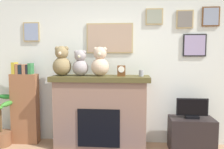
% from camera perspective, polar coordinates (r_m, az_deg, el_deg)
% --- Properties ---
extents(back_wall, '(5.20, 0.15, 2.60)m').
position_cam_1_polar(back_wall, '(3.88, 1.11, 1.96)').
color(back_wall, silver).
rests_on(back_wall, ground_plane).
extents(fireplace, '(1.59, 0.52, 1.18)m').
position_cam_1_polar(fireplace, '(3.72, -2.92, -9.30)').
color(fireplace, '#8A6653').
rests_on(fireplace, ground_plane).
extents(bookshelf, '(0.45, 0.16, 1.39)m').
position_cam_1_polar(bookshelf, '(4.12, -21.36, -7.44)').
color(bookshelf, brown).
rests_on(bookshelf, ground_plane).
extents(potted_plant, '(0.51, 0.51, 0.84)m').
position_cam_1_polar(potted_plant, '(4.24, -26.55, -11.76)').
color(potted_plant, brown).
rests_on(potted_plant, ground_plane).
extents(tv_stand, '(0.68, 0.40, 0.53)m').
position_cam_1_polar(tv_stand, '(3.84, 19.59, -14.26)').
color(tv_stand, black).
rests_on(tv_stand, ground_plane).
extents(television, '(0.48, 0.14, 0.31)m').
position_cam_1_polar(television, '(3.73, 19.79, -8.30)').
color(television, black).
rests_on(television, tv_stand).
extents(candle_jar, '(0.08, 0.08, 0.10)m').
position_cam_1_polar(candle_jar, '(3.57, 7.47, 0.34)').
color(candle_jar, gray).
rests_on(candle_jar, fireplace).
extents(mantel_clock, '(0.13, 0.09, 0.17)m').
position_cam_1_polar(mantel_clock, '(3.57, 2.41, 0.95)').
color(mantel_clock, brown).
rests_on(mantel_clock, fireplace).
extents(teddy_bear_grey, '(0.30, 0.30, 0.48)m').
position_cam_1_polar(teddy_bear_grey, '(3.73, -12.68, 3.04)').
color(teddy_bear_grey, olive).
rests_on(teddy_bear_grey, fireplace).
extents(teddy_bear_brown, '(0.26, 0.26, 0.42)m').
position_cam_1_polar(teddy_bear_brown, '(3.65, -8.10, 2.61)').
color(teddy_bear_brown, gray).
rests_on(teddy_bear_brown, fireplace).
extents(teddy_bear_tan, '(0.29, 0.29, 0.47)m').
position_cam_1_polar(teddy_bear_tan, '(3.59, -3.07, 2.97)').
color(teddy_bear_tan, '#C8AB8F').
rests_on(teddy_bear_tan, fireplace).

